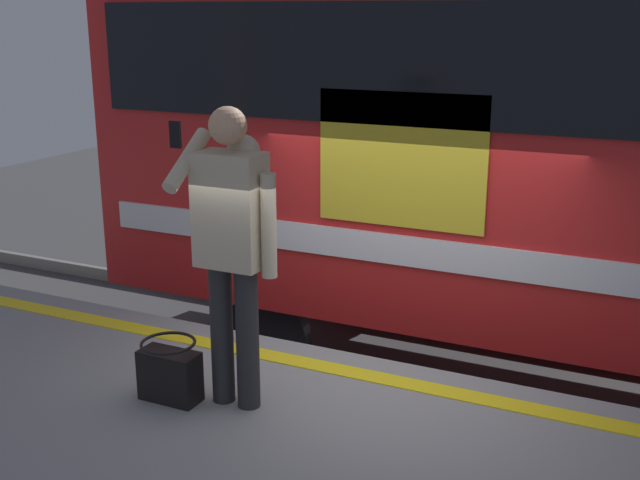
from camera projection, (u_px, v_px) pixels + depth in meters
The scene contains 5 objects.
safety_line at pixel (353, 373), 5.28m from camera, with size 15.28×0.16×0.01m, color yellow.
track_rail_near at pixel (433, 393), 7.23m from camera, with size 20.27×0.08×0.16m, color slate.
track_rail_far at pixel (473, 337), 8.47m from camera, with size 20.27×0.08×0.16m, color slate.
passenger at pixel (232, 235), 4.59m from camera, with size 0.57×0.55×1.83m.
handbag at pixel (170, 373), 4.87m from camera, with size 0.38×0.34×0.39m.
Camera 1 is at (-1.86, 4.76, 3.44)m, focal length 44.23 mm.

